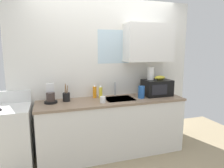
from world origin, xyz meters
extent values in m
cube|color=white|center=(0.00, 0.35, 1.25)|extent=(3.09, 0.10, 2.50)
cube|color=white|center=(0.69, 0.14, 1.79)|extent=(0.81, 0.32, 0.62)
cube|color=silver|center=(0.13, 0.31, 1.73)|extent=(0.56, 0.02, 0.55)
cube|color=white|center=(0.00, 0.00, 0.43)|extent=(2.29, 0.60, 0.86)
cube|color=#8C725B|center=(0.00, 0.00, 0.88)|extent=(2.32, 0.63, 0.03)
cube|color=#9EA0A5|center=(0.13, 0.02, 0.83)|extent=(0.46, 0.38, 0.14)
cylinder|color=#B2B5BA|center=(0.13, 0.24, 1.02)|extent=(0.03, 0.03, 0.23)
cube|color=white|center=(-1.50, 0.00, 0.45)|extent=(0.60, 0.60, 0.90)
cube|color=white|center=(-1.50, 0.28, 0.99)|extent=(0.60, 0.04, 0.18)
cube|color=black|center=(0.82, 0.05, 1.04)|extent=(0.46, 0.34, 0.27)
cube|color=black|center=(0.77, -0.12, 1.04)|extent=(0.28, 0.01, 0.17)
ellipsoid|color=gold|center=(0.87, 0.05, 1.20)|extent=(0.20, 0.11, 0.07)
cylinder|color=white|center=(0.72, 0.10, 1.28)|extent=(0.11, 0.11, 0.22)
cylinder|color=black|center=(-0.92, 0.08, 0.92)|extent=(0.19, 0.19, 0.03)
cylinder|color=#3F332D|center=(-0.92, 0.07, 1.00)|extent=(0.12, 0.12, 0.13)
cube|color=silver|center=(-0.92, 0.15, 1.05)|extent=(0.11, 0.09, 0.26)
cylinder|color=yellow|center=(-0.15, 0.14, 0.99)|extent=(0.06, 0.06, 0.18)
cone|color=white|center=(-0.15, 0.14, 1.10)|extent=(0.04, 0.04, 0.04)
cylinder|color=orange|center=(-0.23, 0.21, 0.99)|extent=(0.06, 0.06, 0.19)
cone|color=white|center=(-0.23, 0.21, 1.11)|extent=(0.05, 0.05, 0.04)
cylinder|color=#2659A5|center=(0.48, -0.05, 1.00)|extent=(0.10, 0.10, 0.20)
cylinder|color=white|center=(-0.19, -0.14, 0.95)|extent=(0.08, 0.08, 0.09)
cylinder|color=black|center=(-0.69, 0.12, 0.97)|extent=(0.11, 0.11, 0.13)
cylinder|color=olive|center=(-0.71, 0.12, 1.05)|extent=(0.03, 0.03, 0.23)
cylinder|color=olive|center=(-0.68, 0.13, 1.04)|extent=(0.03, 0.02, 0.20)
cylinder|color=olive|center=(-0.69, 0.10, 1.05)|extent=(0.03, 0.02, 0.22)
camera|label=1|loc=(-0.93, -2.92, 1.69)|focal=32.04mm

